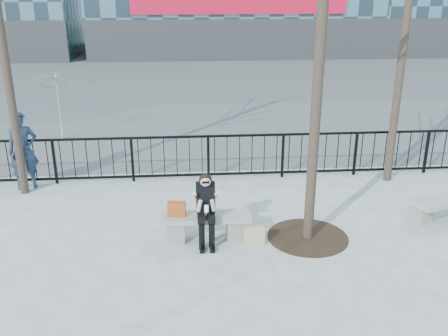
{
  "coord_description": "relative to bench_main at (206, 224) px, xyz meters",
  "views": [
    {
      "loc": [
        -0.32,
        -8.23,
        4.51
      ],
      "look_at": [
        0.4,
        0.8,
        1.1
      ],
      "focal_mm": 40.0,
      "sensor_mm": 36.0,
      "label": 1
    }
  ],
  "objects": [
    {
      "name": "handbag",
      "position": [
        -0.53,
        0.02,
        0.32
      ],
      "size": [
        0.34,
        0.2,
        0.27
      ],
      "primitive_type": "cube",
      "rotation": [
        0.0,
        0.0,
        -0.14
      ],
      "color": "#A93F14",
      "rests_on": "bench_main"
    },
    {
      "name": "vendor_umbrella",
      "position": [
        -4.05,
        6.5,
        0.72
      ],
      "size": [
        2.91,
        2.94,
        2.04
      ],
      "primitive_type": "imported",
      "rotation": [
        0.0,
        0.0,
        -0.38
      ],
      "color": "yellow",
      "rests_on": "ground"
    },
    {
      "name": "railing",
      "position": [
        0.0,
        3.0,
        0.25
      ],
      "size": [
        14.0,
        0.06,
        1.1
      ],
      "color": "black",
      "rests_on": "ground"
    },
    {
      "name": "ground",
      "position": [
        0.0,
        0.0,
        -0.3
      ],
      "size": [
        120.0,
        120.0,
        0.0
      ],
      "primitive_type": "plane",
      "color": "gray",
      "rests_on": "ground"
    },
    {
      "name": "shopping_bag",
      "position": [
        0.86,
        -0.28,
        -0.13
      ],
      "size": [
        0.38,
        0.18,
        0.35
      ],
      "primitive_type": "cube",
      "rotation": [
        0.0,
        0.0,
        0.11
      ],
      "color": "beige",
      "rests_on": "ground"
    },
    {
      "name": "standing_man",
      "position": [
        -4.01,
        2.79,
        0.6
      ],
      "size": [
        0.78,
        0.67,
        1.81
      ],
      "primitive_type": "imported",
      "rotation": [
        0.0,
        0.0,
        0.43
      ],
      "color": "black",
      "rests_on": "ground"
    },
    {
      "name": "tree_grate",
      "position": [
        1.9,
        -0.1,
        -0.29
      ],
      "size": [
        1.5,
        1.5,
        0.02
      ],
      "primitive_type": "cylinder",
      "color": "black",
      "rests_on": "ground"
    },
    {
      "name": "seated_woman",
      "position": [
        0.0,
        -0.16,
        0.37
      ],
      "size": [
        0.5,
        0.64,
        1.34
      ],
      "color": "black",
      "rests_on": "ground"
    },
    {
      "name": "street_surface",
      "position": [
        0.0,
        15.0,
        -0.3
      ],
      "size": [
        60.0,
        23.0,
        0.01
      ],
      "primitive_type": "cube",
      "color": "#474747",
      "rests_on": "ground"
    },
    {
      "name": "bench_main",
      "position": [
        0.0,
        0.0,
        0.0
      ],
      "size": [
        1.65,
        0.46,
        0.49
      ],
      "color": "slate",
      "rests_on": "ground"
    }
  ]
}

